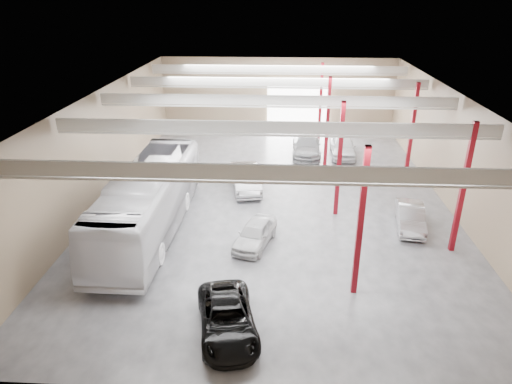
# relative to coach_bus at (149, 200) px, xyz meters

# --- Properties ---
(depot_shell) EXTENTS (22.12, 32.12, 7.06)m
(depot_shell) POSITION_rel_coach_bus_xyz_m (7.09, 5.11, 3.09)
(depot_shell) COLOR #444449
(depot_shell) RESTS_ON ground
(coach_bus) EXTENTS (3.35, 13.56, 3.76)m
(coach_bus) POSITION_rel_coach_bus_xyz_m (0.00, 0.00, 0.00)
(coach_bus) COLOR white
(coach_bus) RESTS_ON ground
(black_sedan) EXTENTS (3.15, 5.11, 1.32)m
(black_sedan) POSITION_rel_coach_bus_xyz_m (5.31, -8.38, -1.22)
(black_sedan) COLOR black
(black_sedan) RESTS_ON ground
(car_row_a) EXTENTS (2.61, 4.18, 1.33)m
(car_row_a) POSITION_rel_coach_bus_xyz_m (6.02, -1.38, -1.22)
(car_row_a) COLOR silver
(car_row_a) RESTS_ON ground
(car_row_b) EXTENTS (2.60, 5.22, 1.64)m
(car_row_b) POSITION_rel_coach_bus_xyz_m (4.96, 6.12, -1.06)
(car_row_b) COLOR #A7A8AC
(car_row_b) RESTS_ON ground
(car_row_c) EXTENTS (2.47, 5.70, 1.63)m
(car_row_c) POSITION_rel_coach_bus_xyz_m (9.46, 13.62, -1.06)
(car_row_c) COLOR gray
(car_row_c) RESTS_ON ground
(car_right_near) EXTENTS (2.02, 4.25, 1.35)m
(car_right_near) POSITION_rel_coach_bus_xyz_m (14.86, 1.04, -1.21)
(car_right_near) COLOR #9D9DA1
(car_right_near) RESTS_ON ground
(car_right_far) EXTENTS (2.14, 4.90, 1.64)m
(car_right_far) POSITION_rel_coach_bus_xyz_m (12.46, 13.53, -1.06)
(car_right_far) COLOR silver
(car_right_far) RESTS_ON ground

